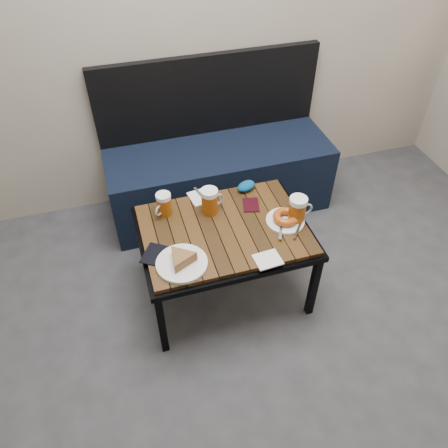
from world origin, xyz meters
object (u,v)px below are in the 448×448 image
object	(u,v)px
bench	(218,171)
plate_bagel	(286,219)
plate_pie	(182,261)
beer_mug_left	(164,204)
passport_navy	(154,254)
cafe_table	(224,235)
knit_pouch	(246,186)
beer_mug_right	(298,209)
beer_mug_centre	(210,201)
passport_burgundy	(251,205)

from	to	relation	value
bench	plate_bagel	size ratio (longest dim) A/B	6.01
plate_pie	plate_bagel	distance (m)	0.57
beer_mug_left	passport_navy	world-z (taller)	beer_mug_left
cafe_table	knit_pouch	world-z (taller)	knit_pouch
beer_mug_right	beer_mug_centre	bearing A→B (deg)	151.34
cafe_table	beer_mug_centre	bearing A→B (deg)	102.49
passport_navy	passport_burgundy	distance (m)	0.58
beer_mug_left	cafe_table	bearing A→B (deg)	101.04
beer_mug_right	passport_burgundy	bearing A→B (deg)	132.92
cafe_table	plate_pie	world-z (taller)	plate_pie
plate_pie	passport_navy	bearing A→B (deg)	138.84
passport_navy	knit_pouch	distance (m)	0.65
passport_burgundy	knit_pouch	bearing A→B (deg)	96.58
cafe_table	passport_navy	distance (m)	0.37
cafe_table	beer_mug_right	bearing A→B (deg)	-7.59
passport_burgundy	plate_pie	bearing A→B (deg)	-131.30
beer_mug_left	beer_mug_right	distance (m)	0.67
plate_pie	knit_pouch	size ratio (longest dim) A/B	2.17
cafe_table	plate_bagel	size ratio (longest dim) A/B	3.61
beer_mug_centre	passport_navy	size ratio (longest dim) A/B	1.06
cafe_table	beer_mug_centre	size ratio (longest dim) A/B	6.09
bench	plate_bagel	xyz separation A→B (m)	(0.13, -0.77, 0.22)
cafe_table	knit_pouch	bearing A→B (deg)	51.71
bench	passport_burgundy	bearing A→B (deg)	-89.56
bench	passport_navy	world-z (taller)	bench
beer_mug_left	knit_pouch	bearing A→B (deg)	145.64
cafe_table	plate_pie	distance (m)	0.31
plate_pie	passport_navy	xyz separation A→B (m)	(-0.11, 0.10, -0.02)
beer_mug_right	passport_navy	bearing A→B (deg)	179.25
beer_mug_centre	knit_pouch	world-z (taller)	beer_mug_centre
knit_pouch	passport_burgundy	bearing A→B (deg)	-97.70
plate_pie	bench	bearing A→B (deg)	64.42
bench	plate_bagel	bearing A→B (deg)	-80.68
plate_pie	passport_burgundy	size ratio (longest dim) A/B	2.10
bench	passport_navy	xyz separation A→B (m)	(-0.54, -0.80, 0.20)
cafe_table	plate_bagel	bearing A→B (deg)	-8.29
passport_burgundy	bench	bearing A→B (deg)	104.72
plate_pie	knit_pouch	world-z (taller)	plate_pie
beer_mug_right	knit_pouch	world-z (taller)	beer_mug_right
beer_mug_centre	plate_pie	xyz separation A→B (m)	(-0.22, -0.31, -0.04)
beer_mug_left	knit_pouch	xyz separation A→B (m)	(0.46, 0.06, -0.04)
plate_bagel	passport_burgundy	world-z (taller)	plate_bagel
beer_mug_right	plate_pie	xyz separation A→B (m)	(-0.61, -0.12, -0.05)
beer_mug_centre	knit_pouch	distance (m)	0.26
knit_pouch	plate_bagel	bearing A→B (deg)	-70.89
beer_mug_left	passport_navy	bearing A→B (deg)	26.79
passport_burgundy	knit_pouch	xyz separation A→B (m)	(0.02, 0.13, 0.02)
beer_mug_centre	plate_bagel	xyz separation A→B (m)	(0.34, -0.19, -0.05)
beer_mug_right	knit_pouch	distance (m)	0.35
plate_pie	beer_mug_left	bearing A→B (deg)	91.05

